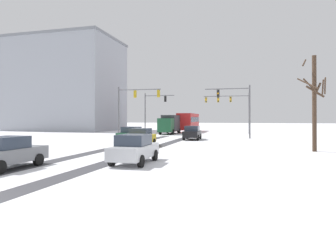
{
  "coord_description": "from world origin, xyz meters",
  "views": [
    {
      "loc": [
        7.73,
        -6.05,
        2.53
      ],
      "look_at": [
        0.0,
        22.56,
        2.8
      ],
      "focal_mm": 31.37,
      "sensor_mm": 36.0,
      "label": 1
    }
  ],
  "objects_px": {
    "traffic_signal_far_left": "(153,107)",
    "bus_oncoming": "(188,121)",
    "car_silver_fourth": "(134,149)",
    "car_black_lead": "(192,133)",
    "car_dark_green_second": "(132,134)",
    "traffic_signal_near_left": "(133,101)",
    "car_grey_fifth": "(7,153)",
    "car_yellow_cab_third": "(141,137)",
    "traffic_signal_far_right": "(230,104)",
    "box_truck_delivery": "(170,124)",
    "bare_tree_sidewalk_mid": "(314,100)",
    "office_building_far_left_block": "(66,85)",
    "traffic_signal_near_right": "(237,103)"
  },
  "relations": [
    {
      "from": "traffic_signal_far_left",
      "to": "bus_oncoming",
      "type": "distance_m",
      "value": 10.64
    },
    {
      "from": "car_silver_fourth",
      "to": "bus_oncoming",
      "type": "relative_size",
      "value": 0.37
    },
    {
      "from": "car_black_lead",
      "to": "car_dark_green_second",
      "type": "bearing_deg",
      "value": -137.48
    },
    {
      "from": "traffic_signal_near_left",
      "to": "car_grey_fifth",
      "type": "relative_size",
      "value": 1.58
    },
    {
      "from": "traffic_signal_far_left",
      "to": "car_dark_green_second",
      "type": "relative_size",
      "value": 1.55
    },
    {
      "from": "traffic_signal_far_left",
      "to": "car_black_lead",
      "type": "bearing_deg",
      "value": -51.08
    },
    {
      "from": "car_silver_fourth",
      "to": "car_black_lead",
      "type": "bearing_deg",
      "value": 90.42
    },
    {
      "from": "traffic_signal_near_left",
      "to": "car_black_lead",
      "type": "bearing_deg",
      "value": -1.83
    },
    {
      "from": "car_dark_green_second",
      "to": "car_yellow_cab_third",
      "type": "distance_m",
      "value": 5.1
    },
    {
      "from": "traffic_signal_far_right",
      "to": "traffic_signal_near_left",
      "type": "bearing_deg",
      "value": -129.13
    },
    {
      "from": "box_truck_delivery",
      "to": "car_dark_green_second",
      "type": "bearing_deg",
      "value": -89.31
    },
    {
      "from": "bus_oncoming",
      "to": "bare_tree_sidewalk_mid",
      "type": "relative_size",
      "value": 1.52
    },
    {
      "from": "car_silver_fourth",
      "to": "bare_tree_sidewalk_mid",
      "type": "height_order",
      "value": "bare_tree_sidewalk_mid"
    },
    {
      "from": "traffic_signal_far_right",
      "to": "car_grey_fifth",
      "type": "height_order",
      "value": "traffic_signal_far_right"
    },
    {
      "from": "car_silver_fourth",
      "to": "box_truck_delivery",
      "type": "xyz_separation_m",
      "value": [
        -5.91,
        30.36,
        0.82
      ]
    },
    {
      "from": "traffic_signal_near_left",
      "to": "car_yellow_cab_third",
      "type": "height_order",
      "value": "traffic_signal_near_left"
    },
    {
      "from": "car_dark_green_second",
      "to": "bare_tree_sidewalk_mid",
      "type": "distance_m",
      "value": 17.66
    },
    {
      "from": "car_black_lead",
      "to": "office_building_far_left_block",
      "type": "xyz_separation_m",
      "value": [
        -30.71,
        19.86,
        8.66
      ]
    },
    {
      "from": "car_dark_green_second",
      "to": "car_silver_fourth",
      "type": "relative_size",
      "value": 1.01
    },
    {
      "from": "car_yellow_cab_third",
      "to": "bus_oncoming",
      "type": "relative_size",
      "value": 0.38
    },
    {
      "from": "traffic_signal_near_left",
      "to": "traffic_signal_far_right",
      "type": "height_order",
      "value": "same"
    },
    {
      "from": "car_black_lead",
      "to": "car_silver_fourth",
      "type": "bearing_deg",
      "value": -89.58
    },
    {
      "from": "car_yellow_cab_third",
      "to": "bus_oncoming",
      "type": "xyz_separation_m",
      "value": [
        -1.44,
        29.27,
        1.18
      ]
    },
    {
      "from": "car_dark_green_second",
      "to": "car_black_lead",
      "type": "bearing_deg",
      "value": 42.52
    },
    {
      "from": "office_building_far_left_block",
      "to": "bare_tree_sidewalk_mid",
      "type": "bearing_deg",
      "value": -35.24
    },
    {
      "from": "traffic_signal_far_right",
      "to": "car_yellow_cab_third",
      "type": "height_order",
      "value": "traffic_signal_far_right"
    },
    {
      "from": "car_dark_green_second",
      "to": "car_yellow_cab_third",
      "type": "height_order",
      "value": "same"
    },
    {
      "from": "car_black_lead",
      "to": "car_silver_fourth",
      "type": "xyz_separation_m",
      "value": [
        0.14,
        -18.71,
        0.0
      ]
    },
    {
      "from": "traffic_signal_near_right",
      "to": "car_dark_green_second",
      "type": "distance_m",
      "value": 13.37
    },
    {
      "from": "traffic_signal_near_right",
      "to": "bare_tree_sidewalk_mid",
      "type": "distance_m",
      "value": 13.34
    },
    {
      "from": "traffic_signal_far_right",
      "to": "traffic_signal_near_right",
      "type": "height_order",
      "value": "same"
    },
    {
      "from": "car_dark_green_second",
      "to": "car_grey_fifth",
      "type": "distance_m",
      "value": 17.0
    },
    {
      "from": "traffic_signal_near_right",
      "to": "car_yellow_cab_third",
      "type": "bearing_deg",
      "value": -124.71
    },
    {
      "from": "traffic_signal_far_left",
      "to": "car_dark_green_second",
      "type": "bearing_deg",
      "value": -80.13
    },
    {
      "from": "car_dark_green_second",
      "to": "box_truck_delivery",
      "type": "height_order",
      "value": "box_truck_delivery"
    },
    {
      "from": "car_silver_fourth",
      "to": "traffic_signal_far_left",
      "type": "bearing_deg",
      "value": 106.15
    },
    {
      "from": "traffic_signal_near_left",
      "to": "car_yellow_cab_third",
      "type": "bearing_deg",
      "value": -64.23
    },
    {
      "from": "car_grey_fifth",
      "to": "box_truck_delivery",
      "type": "height_order",
      "value": "box_truck_delivery"
    },
    {
      "from": "traffic_signal_near_left",
      "to": "car_black_lead",
      "type": "height_order",
      "value": "traffic_signal_near_left"
    },
    {
      "from": "car_silver_fourth",
      "to": "box_truck_delivery",
      "type": "height_order",
      "value": "box_truck_delivery"
    },
    {
      "from": "car_grey_fifth",
      "to": "office_building_far_left_block",
      "type": "relative_size",
      "value": 0.19
    },
    {
      "from": "bus_oncoming",
      "to": "bare_tree_sidewalk_mid",
      "type": "xyz_separation_m",
      "value": [
        15.53,
        -29.56,
        1.92
      ]
    },
    {
      "from": "traffic_signal_far_left",
      "to": "traffic_signal_far_right",
      "type": "xyz_separation_m",
      "value": [
        11.88,
        3.87,
        0.48
      ]
    },
    {
      "from": "traffic_signal_far_left",
      "to": "traffic_signal_near_right",
      "type": "distance_m",
      "value": 15.59
    },
    {
      "from": "car_black_lead",
      "to": "office_building_far_left_block",
      "type": "distance_m",
      "value": 37.58
    },
    {
      "from": "car_silver_fourth",
      "to": "car_grey_fifth",
      "type": "distance_m",
      "value": 6.43
    },
    {
      "from": "traffic_signal_far_right",
      "to": "car_silver_fourth",
      "type": "height_order",
      "value": "traffic_signal_far_right"
    },
    {
      "from": "car_grey_fifth",
      "to": "box_truck_delivery",
      "type": "bearing_deg",
      "value": 90.76
    },
    {
      "from": "traffic_signal_near_right",
      "to": "car_silver_fourth",
      "type": "bearing_deg",
      "value": -103.42
    },
    {
      "from": "traffic_signal_near_left",
      "to": "car_black_lead",
      "type": "distance_m",
      "value": 8.5
    }
  ]
}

